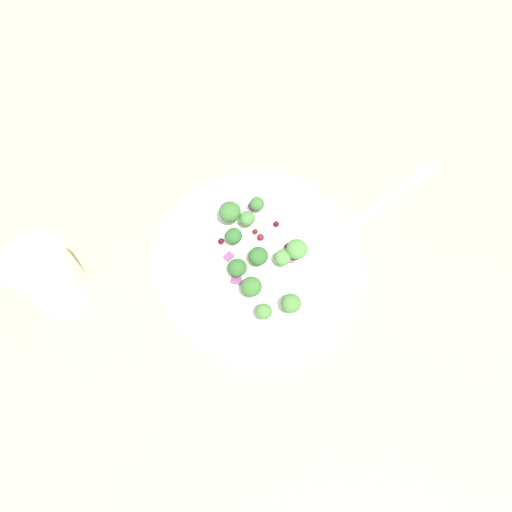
{
  "coord_description": "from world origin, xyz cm",
  "views": [
    {
      "loc": [
        14.26,
        25.62,
        63.07
      ],
      "look_at": [
        0.17,
        2.81,
        2.7
      ],
      "focal_mm": 36.76,
      "sensor_mm": 36.0,
      "label": 1
    }
  ],
  "objects_px": {
    "broccoli_floret_2": "(264,312)",
    "fork": "(379,205)",
    "broccoli_floret_0": "(251,287)",
    "plate": "(256,262)",
    "water_glass": "(47,277)",
    "broccoli_floret_1": "(234,236)"
  },
  "relations": [
    {
      "from": "broccoli_floret_0",
      "to": "broccoli_floret_2",
      "type": "relative_size",
      "value": 1.27
    },
    {
      "from": "plate",
      "to": "broccoli_floret_2",
      "type": "relative_size",
      "value": 13.24
    },
    {
      "from": "broccoli_floret_0",
      "to": "fork",
      "type": "bearing_deg",
      "value": -174.65
    },
    {
      "from": "broccoli_floret_2",
      "to": "fork",
      "type": "bearing_deg",
      "value": -166.25
    },
    {
      "from": "broccoli_floret_1",
      "to": "water_glass",
      "type": "height_order",
      "value": "water_glass"
    },
    {
      "from": "broccoli_floret_0",
      "to": "water_glass",
      "type": "xyz_separation_m",
      "value": [
        0.2,
        -0.13,
        0.02
      ]
    },
    {
      "from": "broccoli_floret_2",
      "to": "fork",
      "type": "relative_size",
      "value": 0.11
    },
    {
      "from": "broccoli_floret_0",
      "to": "fork",
      "type": "height_order",
      "value": "broccoli_floret_0"
    },
    {
      "from": "broccoli_floret_0",
      "to": "fork",
      "type": "distance_m",
      "value": 0.22
    },
    {
      "from": "broccoli_floret_2",
      "to": "fork",
      "type": "xyz_separation_m",
      "value": [
        -0.22,
        -0.05,
        -0.03
      ]
    },
    {
      "from": "broccoli_floret_0",
      "to": "broccoli_floret_1",
      "type": "relative_size",
      "value": 1.17
    },
    {
      "from": "water_glass",
      "to": "broccoli_floret_1",
      "type": "bearing_deg",
      "value": 164.55
    },
    {
      "from": "broccoli_floret_0",
      "to": "water_glass",
      "type": "bearing_deg",
      "value": -33.21
    },
    {
      "from": "broccoli_floret_1",
      "to": "water_glass",
      "type": "relative_size",
      "value": 0.23
    },
    {
      "from": "broccoli_floret_1",
      "to": "broccoli_floret_0",
      "type": "bearing_deg",
      "value": 76.26
    },
    {
      "from": "broccoli_floret_0",
      "to": "water_glass",
      "type": "relative_size",
      "value": 0.27
    },
    {
      "from": "broccoli_floret_2",
      "to": "water_glass",
      "type": "bearing_deg",
      "value": -39.85
    },
    {
      "from": "broccoli_floret_0",
      "to": "plate",
      "type": "bearing_deg",
      "value": -128.92
    },
    {
      "from": "broccoli_floret_1",
      "to": "broccoli_floret_2",
      "type": "relative_size",
      "value": 1.09
    },
    {
      "from": "plate",
      "to": "broccoli_floret_1",
      "type": "bearing_deg",
      "value": -75.38
    },
    {
      "from": "broccoli_floret_1",
      "to": "water_glass",
      "type": "xyz_separation_m",
      "value": [
        0.22,
        -0.06,
        0.02
      ]
    },
    {
      "from": "plate",
      "to": "broccoli_floret_1",
      "type": "relative_size",
      "value": 12.16
    }
  ]
}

